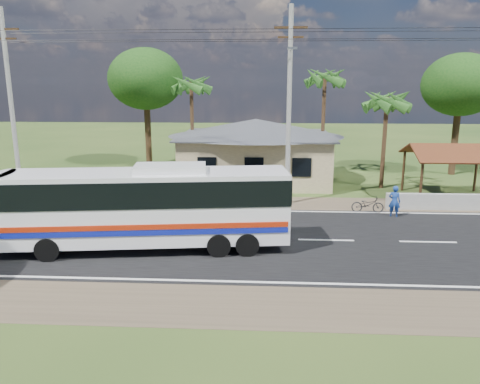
% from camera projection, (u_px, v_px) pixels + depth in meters
% --- Properties ---
extents(ground, '(120.00, 120.00, 0.00)m').
position_uv_depth(ground, '(226.00, 239.00, 21.28)').
color(ground, '#244017').
rests_on(ground, ground).
extents(road, '(120.00, 16.00, 0.03)m').
position_uv_depth(road, '(226.00, 238.00, 21.27)').
color(road, black).
rests_on(road, ground).
extents(house, '(12.40, 10.00, 5.00)m').
position_uv_depth(house, '(256.00, 144.00, 33.23)').
color(house, '#C6B384').
rests_on(house, ground).
extents(waiting_shed, '(5.20, 4.48, 3.35)m').
position_uv_depth(waiting_shed, '(453.00, 153.00, 28.19)').
color(waiting_shed, '#392714').
rests_on(waiting_shed, ground).
extents(concrete_barrier, '(7.00, 0.30, 0.90)m').
position_uv_depth(concrete_barrier, '(450.00, 202.00, 25.95)').
color(concrete_barrier, '#9E9E99').
rests_on(concrete_barrier, ground).
extents(utility_poles, '(32.80, 2.22, 11.00)m').
position_uv_depth(utility_poles, '(283.00, 103.00, 26.09)').
color(utility_poles, '#9E9E99').
rests_on(utility_poles, ground).
extents(palm_near, '(2.80, 2.80, 6.70)m').
position_uv_depth(palm_near, '(387.00, 101.00, 30.12)').
color(palm_near, '#47301E').
rests_on(palm_near, ground).
extents(palm_mid, '(2.80, 2.80, 8.20)m').
position_uv_depth(palm_mid, '(325.00, 79.00, 34.34)').
color(palm_mid, '#47301E').
rests_on(palm_mid, ground).
extents(palm_far, '(2.80, 2.80, 7.70)m').
position_uv_depth(palm_far, '(191.00, 85.00, 35.49)').
color(palm_far, '#47301E').
rests_on(palm_far, ground).
extents(tree_behind_house, '(6.00, 6.00, 9.61)m').
position_uv_depth(tree_behind_house, '(146.00, 79.00, 37.55)').
color(tree_behind_house, '#47301E').
rests_on(tree_behind_house, ground).
extents(tree_behind_shed, '(5.60, 5.60, 9.02)m').
position_uv_depth(tree_behind_shed, '(461.00, 85.00, 34.39)').
color(tree_behind_shed, '#47301E').
rests_on(tree_behind_shed, ground).
extents(coach_bus, '(11.93, 3.96, 3.64)m').
position_uv_depth(coach_bus, '(148.00, 202.00, 19.50)').
color(coach_bus, silver).
rests_on(coach_bus, ground).
extents(motorcycle, '(1.75, 0.71, 0.90)m').
position_uv_depth(motorcycle, '(368.00, 204.00, 25.41)').
color(motorcycle, black).
rests_on(motorcycle, ground).
extents(person, '(0.71, 0.59, 1.67)m').
position_uv_depth(person, '(395.00, 201.00, 24.52)').
color(person, navy).
rests_on(person, ground).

